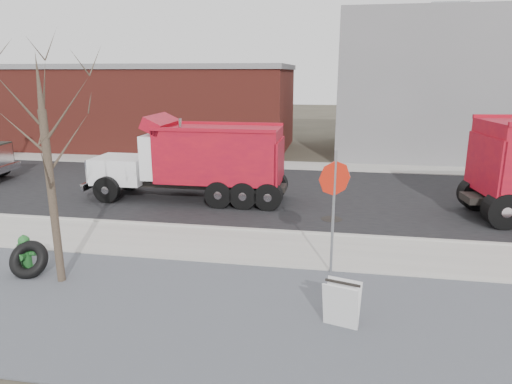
% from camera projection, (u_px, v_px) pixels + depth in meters
% --- Properties ---
extents(ground, '(120.00, 120.00, 0.00)m').
position_uv_depth(ground, '(221.00, 249.00, 12.68)').
color(ground, '#383328').
rests_on(ground, ground).
extents(gravel_verge, '(60.00, 5.00, 0.03)m').
position_uv_depth(gravel_verge, '(179.00, 312.00, 9.34)').
color(gravel_verge, slate).
rests_on(gravel_verge, ground).
extents(sidewalk, '(60.00, 2.50, 0.06)m').
position_uv_depth(sidewalk, '(223.00, 245.00, 12.91)').
color(sidewalk, '#9E9B93').
rests_on(sidewalk, ground).
extents(curb, '(60.00, 0.15, 0.11)m').
position_uv_depth(curb, '(233.00, 229.00, 14.14)').
color(curb, '#9E9B93').
rests_on(curb, ground).
extents(road, '(60.00, 9.40, 0.02)m').
position_uv_depth(road, '(259.00, 192.00, 18.68)').
color(road, black).
rests_on(road, ground).
extents(far_sidewalk, '(60.00, 2.00, 0.06)m').
position_uv_depth(far_sidewalk, '(276.00, 165.00, 24.10)').
color(far_sidewalk, '#9E9B93').
rests_on(far_sidewalk, ground).
extents(building_grey, '(12.00, 10.00, 8.00)m').
position_uv_depth(building_grey, '(439.00, 86.00, 27.32)').
color(building_grey, gray).
rests_on(building_grey, ground).
extents(building_brick, '(20.20, 8.20, 5.30)m').
position_uv_depth(building_brick, '(135.00, 106.00, 29.86)').
color(building_brick, maroon).
rests_on(building_brick, ground).
extents(bare_tree, '(3.20, 3.20, 5.20)m').
position_uv_depth(bare_tree, '(46.00, 142.00, 9.89)').
color(bare_tree, '#382D23').
rests_on(bare_tree, ground).
extents(fire_hydrant, '(0.53, 0.52, 0.94)m').
position_uv_depth(fire_hydrant, '(25.00, 255.00, 11.18)').
color(fire_hydrant, '#2A6F31').
rests_on(fire_hydrant, ground).
extents(truck_tire, '(1.01, 0.81, 0.93)m').
position_uv_depth(truck_tire, '(29.00, 260.00, 10.93)').
color(truck_tire, black).
rests_on(truck_tire, ground).
extents(stop_sign, '(0.73, 0.45, 3.05)m').
position_uv_depth(stop_sign, '(334.00, 192.00, 10.60)').
color(stop_sign, gray).
rests_on(stop_sign, ground).
extents(sandwich_board, '(0.76, 0.59, 0.93)m').
position_uv_depth(sandwich_board, '(341.00, 304.00, 8.66)').
color(sandwich_board, silver).
rests_on(sandwich_board, ground).
extents(dump_truck_red_b, '(7.55, 2.22, 3.19)m').
position_uv_depth(dump_truck_red_b, '(196.00, 158.00, 17.18)').
color(dump_truck_red_b, black).
rests_on(dump_truck_red_b, ground).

